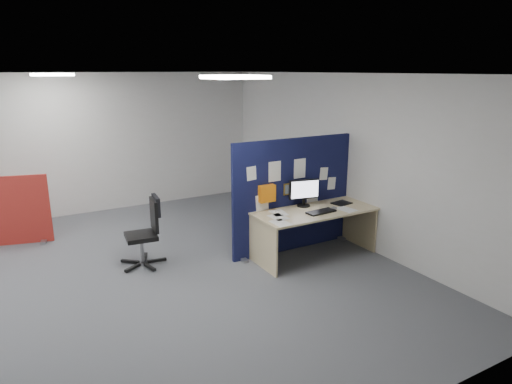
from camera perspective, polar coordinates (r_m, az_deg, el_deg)
name	(u,v)px	position (r m, az deg, el deg)	size (l,w,h in m)	color
floor	(57,299)	(6.31, -23.60, -12.13)	(9.00, 9.00, 0.00)	#515459
ceiling	(29,74)	(5.68, -26.52, 13.02)	(9.00, 7.00, 0.02)	white
wall_back	(24,149)	(9.28, -27.02, 4.76)	(9.00, 0.02, 2.70)	silver
wall_front	(114,349)	(2.61, -17.34, -18.23)	(9.00, 0.02, 2.70)	silver
wall_right	(344,158)	(7.61, 10.93, 4.20)	(0.02, 7.00, 2.70)	silver
ceiling_lights	(55,76)	(6.37, -23.86, 13.10)	(4.10, 4.10, 0.04)	white
navy_divider	(293,195)	(7.04, 4.71, -0.40)	(2.14, 0.30, 1.76)	#0E1334
main_desk	(313,220)	(6.92, 7.09, -3.46)	(1.85, 0.82, 0.73)	#CFBA85
monitor_main	(304,192)	(6.94, 6.02, 0.06)	(0.48, 0.20, 0.42)	black
keyboard	(321,212)	(6.73, 8.13, -2.46)	(0.45, 0.18, 0.03)	black
mouse	(333,208)	(6.90, 9.65, -2.04)	(0.10, 0.06, 0.03)	gray
paper_tray	(342,203)	(7.23, 10.64, -1.37)	(0.28, 0.22, 0.01)	black
office_chair	(148,227)	(6.73, -13.38, -4.30)	(0.65, 0.66, 1.00)	black
desk_papers	(297,215)	(6.56, 5.10, -2.93)	(1.42, 0.71, 0.00)	white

